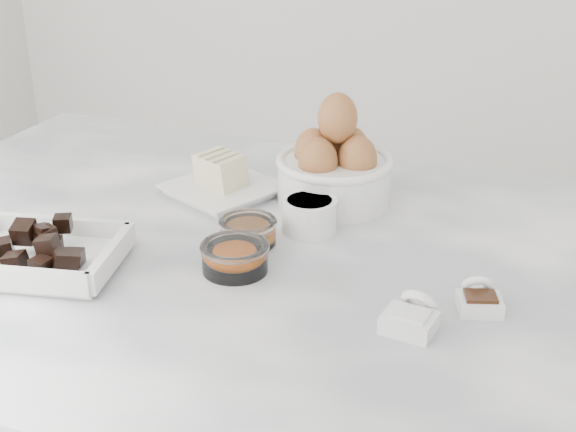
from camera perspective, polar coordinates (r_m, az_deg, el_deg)
The scene contains 9 objects.
marble_slab at distance 1.03m, azimuth -1.65°, elevation -3.50°, with size 1.20×0.80×0.04m, color white.
chocolate_dish at distance 1.02m, azimuth -17.30°, elevation -2.32°, with size 0.23×0.19×0.05m.
butter_plate at distance 1.19m, azimuth -4.73°, elevation 2.53°, with size 0.19×0.19×0.06m.
sugar_ramekin at distance 1.07m, azimuth 1.53°, elevation 0.18°, with size 0.08×0.08×0.04m.
egg_bowl at distance 1.15m, azimuth 3.33°, elevation 3.47°, with size 0.17×0.17×0.16m.
honey_bowl at distance 1.04m, azimuth -2.86°, elevation -1.05°, with size 0.08×0.08×0.03m.
zest_bowl at distance 0.97m, azimuth -3.80°, elevation -2.85°, with size 0.08×0.08×0.04m.
vanilla_spoon at distance 0.92m, azimuth 13.42°, elevation -5.76°, with size 0.06×0.07×0.04m.
salt_spoon at distance 0.87m, azimuth 8.78°, elevation -7.09°, with size 0.06×0.07×0.04m.
Camera 1 is at (0.37, -0.84, 1.41)m, focal length 50.00 mm.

